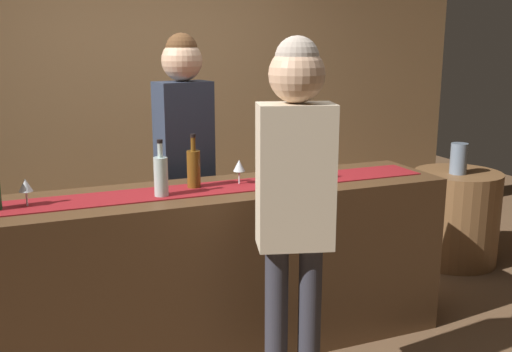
# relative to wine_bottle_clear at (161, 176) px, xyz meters

# --- Properties ---
(ground_plane) EXTENTS (10.00, 10.00, 0.00)m
(ground_plane) POSITION_rel_wine_bottle_clear_xyz_m (0.32, 0.06, -1.07)
(ground_plane) COLOR brown
(back_wall) EXTENTS (6.00, 0.12, 2.90)m
(back_wall) POSITION_rel_wine_bottle_clear_xyz_m (0.32, 1.96, 0.38)
(back_wall) COLOR tan
(back_wall) RESTS_ON ground
(bar_counter) EXTENTS (2.67, 0.60, 0.96)m
(bar_counter) POSITION_rel_wine_bottle_clear_xyz_m (0.32, 0.06, -0.59)
(bar_counter) COLOR #543821
(bar_counter) RESTS_ON ground
(counter_runner_cloth) EXTENTS (2.53, 0.28, 0.01)m
(counter_runner_cloth) POSITION_rel_wine_bottle_clear_xyz_m (0.32, 0.06, -0.11)
(counter_runner_cloth) COLOR maroon
(counter_runner_cloth) RESTS_ON bar_counter
(wine_bottle_clear) EXTENTS (0.07, 0.07, 0.30)m
(wine_bottle_clear) POSITION_rel_wine_bottle_clear_xyz_m (0.00, 0.00, 0.00)
(wine_bottle_clear) COLOR #B2C6C1
(wine_bottle_clear) RESTS_ON bar_counter
(wine_bottle_amber) EXTENTS (0.07, 0.07, 0.30)m
(wine_bottle_amber) POSITION_rel_wine_bottle_clear_xyz_m (0.21, 0.11, 0.00)
(wine_bottle_amber) COLOR brown
(wine_bottle_amber) RESTS_ON bar_counter
(wine_glass_near_customer) EXTENTS (0.07, 0.07, 0.14)m
(wine_glass_near_customer) POSITION_rel_wine_bottle_clear_xyz_m (-0.66, 0.06, -0.01)
(wine_glass_near_customer) COLOR silver
(wine_glass_near_customer) RESTS_ON bar_counter
(wine_glass_mid_counter) EXTENTS (0.07, 0.07, 0.14)m
(wine_glass_mid_counter) POSITION_rel_wine_bottle_clear_xyz_m (0.96, 0.03, -0.01)
(wine_glass_mid_counter) COLOR silver
(wine_glass_mid_counter) RESTS_ON bar_counter
(wine_glass_far_end) EXTENTS (0.07, 0.07, 0.14)m
(wine_glass_far_end) POSITION_rel_wine_bottle_clear_xyz_m (0.47, 0.09, -0.01)
(wine_glass_far_end) COLOR silver
(wine_glass_far_end) RESTS_ON bar_counter
(bartender) EXTENTS (0.37, 0.26, 1.80)m
(bartender) POSITION_rel_wine_bottle_clear_xyz_m (0.30, 0.64, 0.06)
(bartender) COLOR #26262B
(bartender) RESTS_ON ground
(customer_sipping) EXTENTS (0.38, 0.29, 1.78)m
(customer_sipping) POSITION_rel_wine_bottle_clear_xyz_m (0.47, -0.62, 0.04)
(customer_sipping) COLOR #33333D
(customer_sipping) RESTS_ON ground
(round_side_table) EXTENTS (0.68, 0.68, 0.74)m
(round_side_table) POSITION_rel_wine_bottle_clear_xyz_m (2.53, 0.65, -0.70)
(round_side_table) COLOR brown
(round_side_table) RESTS_ON ground
(vase_on_side_table) EXTENTS (0.13, 0.13, 0.24)m
(vase_on_side_table) POSITION_rel_wine_bottle_clear_xyz_m (2.48, 0.61, -0.21)
(vase_on_side_table) COLOR slate
(vase_on_side_table) RESTS_ON round_side_table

